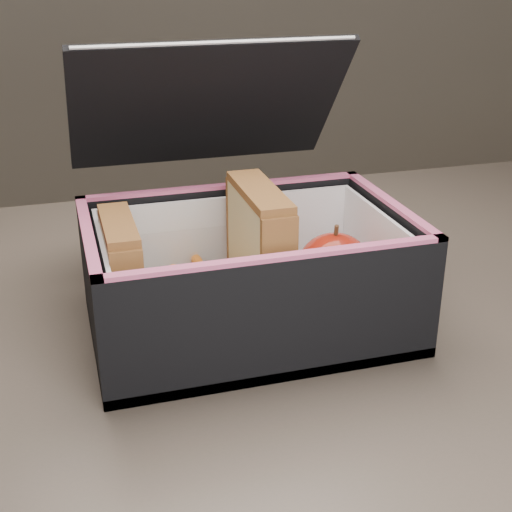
% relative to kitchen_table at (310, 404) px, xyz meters
% --- Properties ---
extents(kitchen_table, '(1.20, 0.80, 0.75)m').
position_rel_kitchen_table_xyz_m(kitchen_table, '(0.00, 0.00, 0.00)').
color(kitchen_table, brown).
rests_on(kitchen_table, ground).
extents(lunch_bag, '(0.27, 0.29, 0.24)m').
position_rel_kitchen_table_xyz_m(lunch_bag, '(-0.06, 0.01, 0.15)').
color(lunch_bag, black).
rests_on(lunch_bag, kitchen_table).
extents(plastic_tub, '(0.16, 0.11, 0.07)m').
position_rel_kitchen_table_xyz_m(plastic_tub, '(-0.11, 0.00, 0.14)').
color(plastic_tub, white).
rests_on(plastic_tub, lunch_bag).
extents(sandwich_left, '(0.02, 0.09, 0.10)m').
position_rel_kitchen_table_xyz_m(sandwich_left, '(-0.17, 0.00, 0.15)').
color(sandwich_left, '#D8C185').
rests_on(sandwich_left, plastic_tub).
extents(sandwich_right, '(0.03, 0.11, 0.12)m').
position_rel_kitchen_table_xyz_m(sandwich_right, '(-0.05, 0.00, 0.16)').
color(sandwich_right, '#D8C185').
rests_on(sandwich_right, plastic_tub).
extents(carrot_sticks, '(0.05, 0.14, 0.03)m').
position_rel_kitchen_table_xyz_m(carrot_sticks, '(-0.10, 0.00, 0.12)').
color(carrot_sticks, '#EB530D').
rests_on(carrot_sticks, plastic_tub).
extents(paper_napkin, '(0.09, 0.09, 0.01)m').
position_rel_kitchen_table_xyz_m(paper_napkin, '(0.02, 0.01, 0.11)').
color(paper_napkin, white).
rests_on(paper_napkin, lunch_bag).
extents(red_apple, '(0.08, 0.08, 0.07)m').
position_rel_kitchen_table_xyz_m(red_apple, '(0.02, 0.00, 0.14)').
color(red_apple, maroon).
rests_on(red_apple, paper_napkin).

